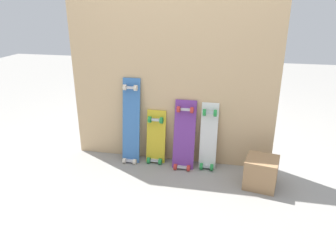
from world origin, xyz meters
TOP-DOWN VIEW (x-y plane):
  - ground_plane at (0.00, 0.00)m, footprint 12.00×12.00m
  - plywood_wall_panel at (0.00, 0.07)m, footprint 1.99×0.04m
  - skateboard_blue at (-0.38, -0.04)m, footprint 0.17×0.21m
  - skateboard_yellow at (-0.14, -0.02)m, footprint 0.19×0.17m
  - skateboard_purple at (0.16, -0.06)m, footprint 0.21×0.24m
  - skateboard_white at (0.39, -0.03)m, footprint 0.16×0.19m
  - wooden_crate at (0.88, -0.29)m, footprint 0.31×0.31m

SIDE VIEW (x-z plane):
  - ground_plane at x=0.00m, z-range 0.00..0.00m
  - wooden_crate at x=0.88m, z-range 0.00..0.27m
  - skateboard_yellow at x=-0.14m, z-range -0.06..0.53m
  - skateboard_white at x=0.39m, z-range -0.06..0.64m
  - skateboard_purple at x=0.16m, z-range -0.07..0.65m
  - skateboard_blue at x=-0.38m, z-range -0.07..0.84m
  - plywood_wall_panel at x=0.00m, z-range 0.00..1.56m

